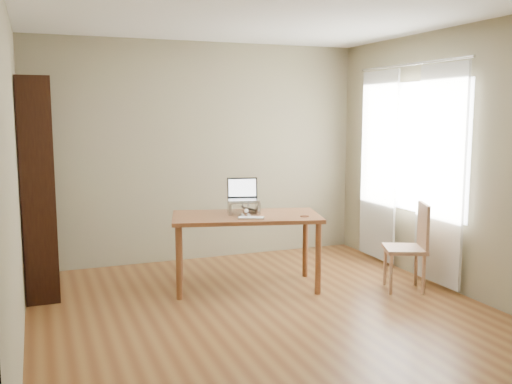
% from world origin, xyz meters
% --- Properties ---
extents(room, '(4.04, 4.54, 2.64)m').
position_xyz_m(room, '(0.03, 0.01, 1.30)').
color(room, brown).
rests_on(room, ground).
extents(bookshelf, '(0.30, 0.90, 2.10)m').
position_xyz_m(bookshelf, '(-1.83, 1.55, 1.05)').
color(bookshelf, black).
rests_on(bookshelf, ground).
extents(curtains, '(0.03, 1.90, 2.25)m').
position_xyz_m(curtains, '(1.92, 0.80, 1.17)').
color(curtains, white).
rests_on(curtains, ground).
extents(desk, '(1.61, 1.08, 0.75)m').
position_xyz_m(desk, '(0.11, 0.94, 0.66)').
color(desk, brown).
rests_on(desk, ground).
extents(laptop_stand, '(0.32, 0.25, 0.13)m').
position_xyz_m(laptop_stand, '(0.11, 1.02, 0.83)').
color(laptop_stand, silver).
rests_on(laptop_stand, desk).
extents(laptop, '(0.36, 0.33, 0.22)m').
position_xyz_m(laptop, '(0.11, 1.08, 0.94)').
color(laptop, silver).
rests_on(laptop, laptop_stand).
extents(keyboard, '(0.28, 0.20, 0.02)m').
position_xyz_m(keyboard, '(0.08, 0.72, 0.76)').
color(keyboard, silver).
rests_on(keyboard, desk).
extents(coaster, '(0.09, 0.09, 0.01)m').
position_xyz_m(coaster, '(0.61, 0.65, 0.75)').
color(coaster, '#562F1D').
rests_on(coaster, desk).
extents(cat, '(0.23, 0.47, 0.14)m').
position_xyz_m(cat, '(0.10, 1.05, 0.81)').
color(cat, '#403A32').
rests_on(cat, desk).
extents(chair, '(0.52, 0.51, 0.88)m').
position_xyz_m(chair, '(1.62, 0.28, 0.47)').
color(chair, tan).
rests_on(chair, ground).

